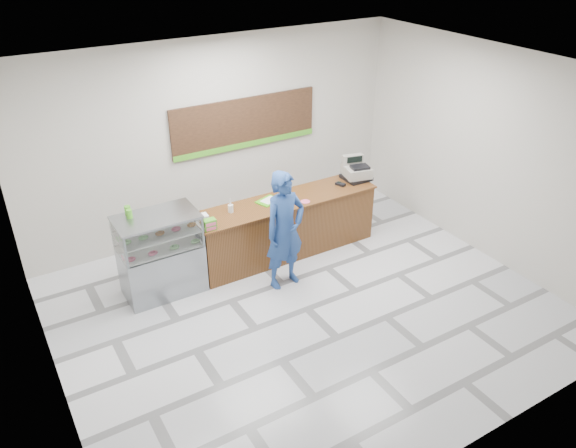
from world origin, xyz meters
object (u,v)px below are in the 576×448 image
customer (285,230)px  display_case (161,254)px  sales_counter (286,226)px  cash_register (356,171)px  serving_tray (268,201)px

customer → display_case: bearing=149.4°
sales_counter → cash_register: cash_register is taller
cash_register → serving_tray: (-1.78, 0.02, -0.15)m
cash_register → sales_counter: bearing=-163.8°
display_case → serving_tray: display_case is taller
cash_register → customer: size_ratio=0.29×
serving_tray → customer: bearing=-122.5°
display_case → serving_tray: 1.97m
serving_tray → customer: 0.90m
cash_register → serving_tray: cash_register is taller
sales_counter → serving_tray: 0.60m
sales_counter → serving_tray: serving_tray is taller
cash_register → customer: customer is taller
cash_register → serving_tray: size_ratio=1.24×
display_case → customer: customer is taller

